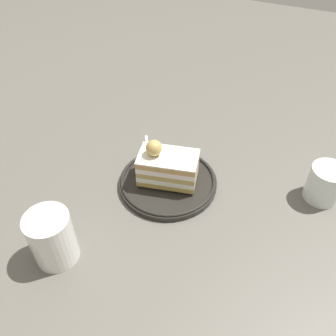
{
  "coord_description": "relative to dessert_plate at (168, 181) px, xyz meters",
  "views": [
    {
      "loc": [
        0.2,
        -0.45,
        0.53
      ],
      "look_at": [
        -0.01,
        0.02,
        0.05
      ],
      "focal_mm": 37.84,
      "sensor_mm": 36.0,
      "label": 1
    }
  ],
  "objects": [
    {
      "name": "fork",
      "position": [
        -0.07,
        0.05,
        0.01
      ],
      "size": [
        0.07,
        0.11,
        0.0
      ],
      "color": "silver",
      "rests_on": "dessert_plate"
    },
    {
      "name": "drink_glass_near",
      "position": [
        -0.1,
        -0.24,
        0.04
      ],
      "size": [
        0.07,
        0.07,
        0.1
      ],
      "color": "white",
      "rests_on": "ground_plane"
    },
    {
      "name": "ground_plane",
      "position": [
        0.01,
        -0.02,
        -0.01
      ],
      "size": [
        2.4,
        2.4,
        0.0
      ],
      "primitive_type": "plane",
      "color": "#59554E"
    },
    {
      "name": "cake_slice",
      "position": [
        -0.0,
        -0.0,
        0.04
      ],
      "size": [
        0.13,
        0.09,
        0.09
      ],
      "color": "tan",
      "rests_on": "dessert_plate"
    },
    {
      "name": "dessert_plate",
      "position": [
        0.0,
        0.0,
        0.0
      ],
      "size": [
        0.2,
        0.2,
        0.02
      ],
      "color": "black",
      "rests_on": "ground_plane"
    },
    {
      "name": "drink_glass_far",
      "position": [
        0.29,
        0.1,
        0.02
      ],
      "size": [
        0.07,
        0.07,
        0.08
      ],
      "color": "white",
      "rests_on": "ground_plane"
    }
  ]
}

